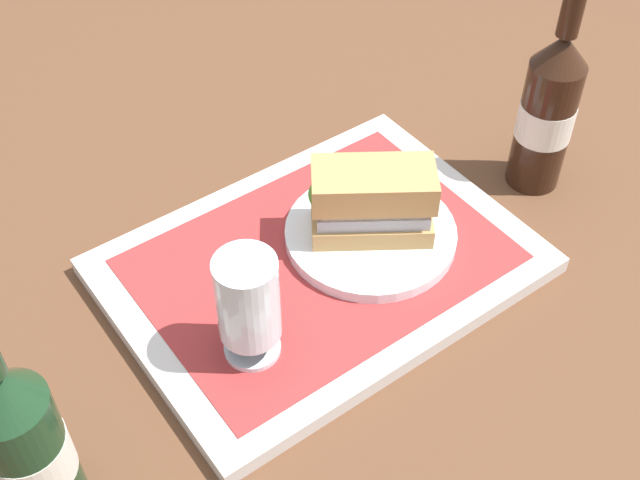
# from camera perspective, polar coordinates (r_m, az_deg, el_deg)

# --- Properties ---
(ground_plane) EXTENTS (3.00, 3.00, 0.00)m
(ground_plane) POSITION_cam_1_polar(r_m,az_deg,el_deg) (0.91, 0.00, -2.20)
(ground_plane) COLOR brown
(tray) EXTENTS (0.44, 0.32, 0.02)m
(tray) POSITION_cam_1_polar(r_m,az_deg,el_deg) (0.90, 0.00, -1.77)
(tray) COLOR silver
(tray) RESTS_ON ground_plane
(placemat) EXTENTS (0.38, 0.27, 0.00)m
(placemat) POSITION_cam_1_polar(r_m,az_deg,el_deg) (0.89, 0.00, -1.31)
(placemat) COLOR #9E2D2D
(placemat) RESTS_ON tray
(plate) EXTENTS (0.19, 0.19, 0.01)m
(plate) POSITION_cam_1_polar(r_m,az_deg,el_deg) (0.91, 3.52, 0.42)
(plate) COLOR white
(plate) RESTS_ON placemat
(sandwich) EXTENTS (0.14, 0.13, 0.08)m
(sandwich) POSITION_cam_1_polar(r_m,az_deg,el_deg) (0.88, 3.45, 2.72)
(sandwich) COLOR tan
(sandwich) RESTS_ON plate
(beer_glass) EXTENTS (0.06, 0.06, 0.12)m
(beer_glass) POSITION_cam_1_polar(r_m,az_deg,el_deg) (0.76, -4.99, -4.56)
(beer_glass) COLOR silver
(beer_glass) RESTS_ON placemat
(beer_bottle) EXTENTS (0.07, 0.07, 0.27)m
(beer_bottle) POSITION_cam_1_polar(r_m,az_deg,el_deg) (0.70, -19.68, -13.33)
(beer_bottle) COLOR #19381E
(beer_bottle) RESTS_ON ground_plane
(second_bottle) EXTENTS (0.07, 0.07, 0.27)m
(second_bottle) POSITION_cam_1_polar(r_m,az_deg,el_deg) (0.99, 15.51, 8.66)
(second_bottle) COLOR black
(second_bottle) RESTS_ON ground_plane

